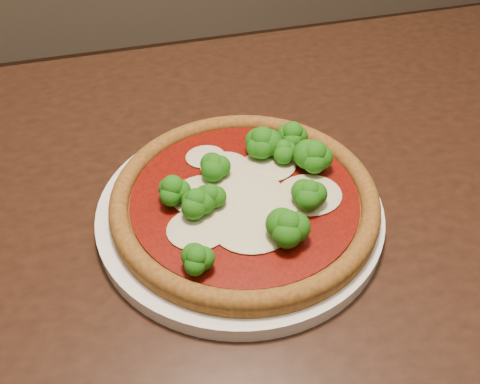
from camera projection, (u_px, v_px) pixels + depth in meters
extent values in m
cube|color=black|center=(233.00, 227.00, 0.63)|extent=(1.20, 0.84, 0.04)
cylinder|color=black|center=(422.00, 180.00, 1.24)|extent=(0.06, 0.06, 0.71)
cylinder|color=white|center=(240.00, 212.00, 0.60)|extent=(0.32, 0.32, 0.02)
cylinder|color=brown|center=(245.00, 202.00, 0.59)|extent=(0.30, 0.30, 0.01)
torus|color=brown|center=(245.00, 197.00, 0.59)|extent=(0.30, 0.30, 0.02)
cylinder|color=#6D0C05|center=(245.00, 197.00, 0.59)|extent=(0.25, 0.25, 0.00)
ellipsoid|color=beige|center=(199.00, 228.00, 0.55)|extent=(0.07, 0.06, 0.01)
ellipsoid|color=beige|center=(238.00, 197.00, 0.59)|extent=(0.10, 0.09, 0.01)
ellipsoid|color=beige|center=(225.00, 166.00, 0.62)|extent=(0.06, 0.05, 0.00)
ellipsoid|color=beige|center=(269.00, 165.00, 0.62)|extent=(0.07, 0.06, 0.01)
ellipsoid|color=beige|center=(205.00, 156.00, 0.64)|extent=(0.05, 0.04, 0.00)
ellipsoid|color=beige|center=(204.00, 195.00, 0.59)|extent=(0.07, 0.07, 0.01)
ellipsoid|color=beige|center=(253.00, 225.00, 0.55)|extent=(0.09, 0.08, 0.01)
ellipsoid|color=beige|center=(309.00, 194.00, 0.59)|extent=(0.07, 0.07, 0.01)
ellipsoid|color=#268815|center=(309.00, 192.00, 0.56)|extent=(0.04, 0.04, 0.03)
ellipsoid|color=#268815|center=(196.00, 201.00, 0.55)|extent=(0.04, 0.04, 0.03)
ellipsoid|color=#268815|center=(210.00, 195.00, 0.56)|extent=(0.04, 0.04, 0.03)
ellipsoid|color=#268815|center=(315.00, 154.00, 0.60)|extent=(0.05, 0.05, 0.04)
ellipsoid|color=#268815|center=(260.00, 141.00, 0.62)|extent=(0.04, 0.04, 0.04)
ellipsoid|color=#268815|center=(214.00, 165.00, 0.60)|extent=(0.04, 0.04, 0.03)
ellipsoid|color=#268815|center=(288.00, 225.00, 0.52)|extent=(0.05, 0.05, 0.04)
ellipsoid|color=#268815|center=(293.00, 133.00, 0.63)|extent=(0.04, 0.04, 0.04)
ellipsoid|color=#268815|center=(173.00, 188.00, 0.57)|extent=(0.04, 0.04, 0.04)
ellipsoid|color=#268815|center=(283.00, 149.00, 0.62)|extent=(0.03, 0.03, 0.03)
ellipsoid|color=#268815|center=(197.00, 258.00, 0.50)|extent=(0.04, 0.04, 0.03)
ellipsoid|color=#268815|center=(263.00, 140.00, 0.62)|extent=(0.05, 0.05, 0.04)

